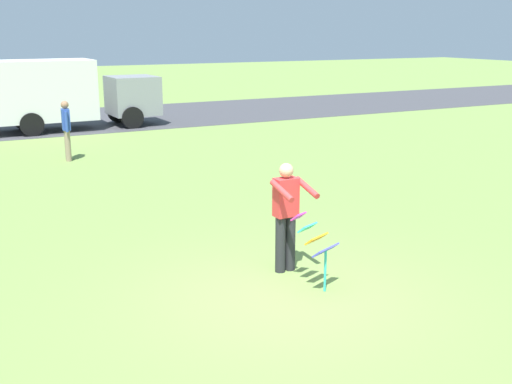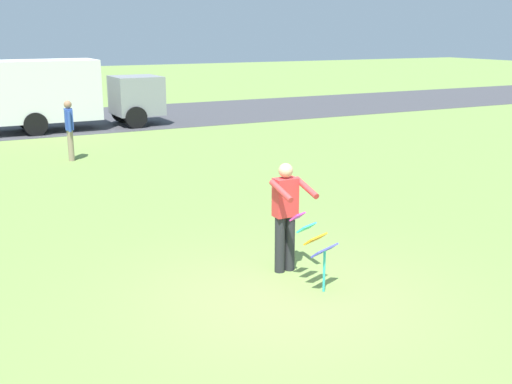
# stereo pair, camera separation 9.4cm
# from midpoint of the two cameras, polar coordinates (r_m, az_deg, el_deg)

# --- Properties ---
(ground_plane) EXTENTS (120.00, 120.00, 0.00)m
(ground_plane) POSITION_cam_midpoint_polar(r_m,az_deg,el_deg) (8.97, 3.05, -9.61)
(ground_plane) COLOR olive
(road_strip) EXTENTS (120.00, 8.00, 0.01)m
(road_strip) POSITION_cam_midpoint_polar(r_m,az_deg,el_deg) (27.20, -17.92, 6.15)
(road_strip) COLOR #424247
(road_strip) RESTS_ON ground
(person_kite_flyer) EXTENTS (0.54, 0.66, 1.73)m
(person_kite_flyer) POSITION_cam_midpoint_polar(r_m,az_deg,el_deg) (9.57, 3.03, -1.95)
(person_kite_flyer) COLOR #26262B
(person_kite_flyer) RESTS_ON ground
(kite_held) EXTENTS (0.59, 0.72, 1.10)m
(kite_held) POSITION_cam_midpoint_polar(r_m,az_deg,el_deg) (9.02, 5.74, -4.50)
(kite_held) COLOR #D83399
(kite_held) RESTS_ON ground
(parked_truck_grey_van) EXTENTS (6.75, 2.24, 2.62)m
(parked_truck_grey_van) POSITION_cam_midpoint_polar(r_m,az_deg,el_deg) (24.68, -17.26, 8.70)
(parked_truck_grey_van) COLOR gray
(parked_truck_grey_van) RESTS_ON ground
(person_walker_near) EXTENTS (0.26, 0.57, 1.73)m
(person_walker_near) POSITION_cam_midpoint_polar(r_m,az_deg,el_deg) (18.77, -16.58, 5.60)
(person_walker_near) COLOR gray
(person_walker_near) RESTS_ON ground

